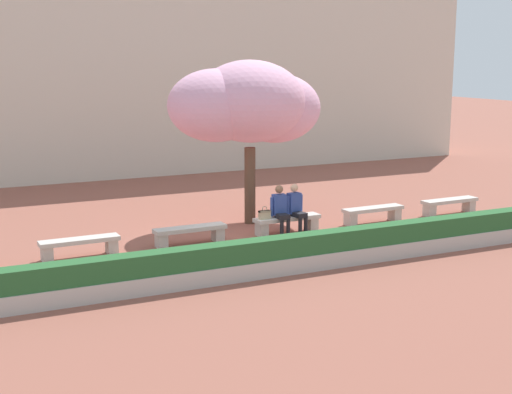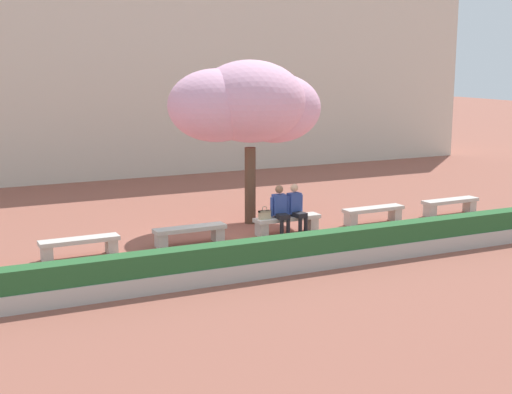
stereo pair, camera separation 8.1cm
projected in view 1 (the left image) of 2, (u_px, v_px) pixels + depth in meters
name	position (u px, v px, depth m)	size (l,w,h in m)	color
ground_plane	(240.00, 238.00, 18.19)	(100.00, 100.00, 0.00)	#8E5142
building_facade	(114.00, 65.00, 28.14)	(30.74, 4.00, 8.48)	beige
stone_bench_near_west	(80.00, 245.00, 16.43)	(1.84, 0.45, 0.45)	#BCB7AD
stone_bench_center	(190.00, 232.00, 17.57)	(1.84, 0.45, 0.45)	#BCB7AD
stone_bench_near_east	(287.00, 222.00, 18.70)	(1.84, 0.45, 0.45)	#BCB7AD
stone_bench_east_end	(373.00, 212.00, 19.84)	(1.84, 0.45, 0.45)	#BCB7AD
stone_bench_far_east	(450.00, 204.00, 20.98)	(1.84, 0.45, 0.45)	#BCB7AD
person_seated_left	(280.00, 208.00, 18.48)	(0.51, 0.70, 1.29)	black
person_seated_right	(296.00, 207.00, 18.68)	(0.51, 0.72, 1.29)	black
handbag	(265.00, 214.00, 18.35)	(0.30, 0.15, 0.34)	tan
cherry_tree_main	(247.00, 105.00, 19.36)	(4.43, 3.15, 4.49)	#513828
planter_hedge_foreground	(298.00, 253.00, 15.39)	(18.08, 0.50, 0.80)	#BCB7AD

